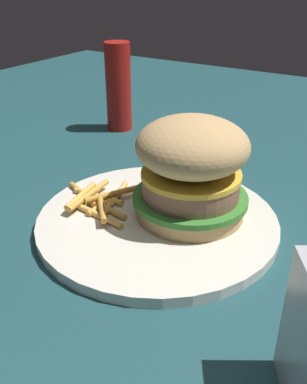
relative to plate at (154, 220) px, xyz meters
The scene contains 5 objects.
ground_plane 0.03m from the plate, 100.75° to the right, with size 1.60×1.60×0.00m, color #1E474C.
plate is the anchor object (origin of this frame).
sandwich 0.08m from the plate, 138.10° to the right, with size 0.13×0.13×0.11m.
fries_pile 0.07m from the plate, 11.52° to the left, with size 0.12×0.10×0.01m.
ketchup_bottle 0.34m from the plate, 47.19° to the right, with size 0.04×0.04×0.15m, color #B21914.
Camera 1 is at (-0.22, 0.38, 0.27)m, focal length 40.31 mm.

